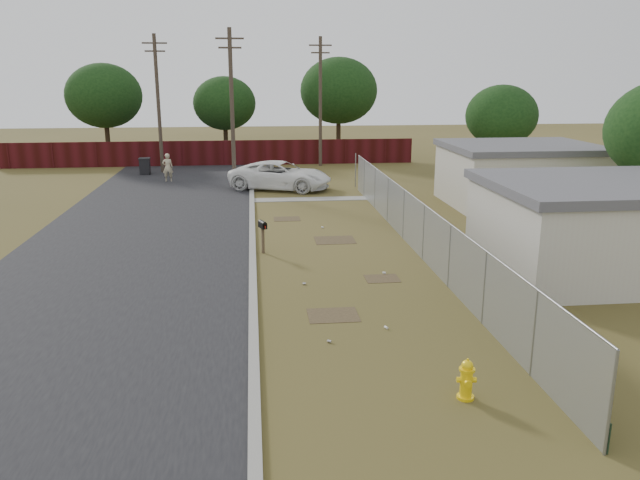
{
  "coord_description": "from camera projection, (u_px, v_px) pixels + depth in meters",
  "views": [
    {
      "loc": [
        -2.9,
        -21.0,
        6.47
      ],
      "look_at": [
        -0.73,
        -1.0,
        1.1
      ],
      "focal_mm": 35.0,
      "sensor_mm": 36.0,
      "label": 1
    }
  ],
  "objects": [
    {
      "name": "pickup_truck",
      "position": [
        281.0,
        175.0,
        35.92
      ],
      "size": [
        6.41,
        4.61,
        1.62
      ],
      "primitive_type": "imported",
      "rotation": [
        0.0,
        0.0,
        1.2
      ],
      "color": "white",
      "rests_on": "ground"
    },
    {
      "name": "houses",
      "position": [
        560.0,
        197.0,
        25.76
      ],
      "size": [
        9.3,
        17.24,
        3.1
      ],
      "color": "beige",
      "rests_on": "ground"
    },
    {
      "name": "horizon_trees",
      "position": [
        305.0,
        101.0,
        43.67
      ],
      "size": [
        33.32,
        31.94,
        7.78
      ],
      "color": "#372A18",
      "rests_on": "ground"
    },
    {
      "name": "fire_hydrant",
      "position": [
        466.0,
        380.0,
        12.73
      ],
      "size": [
        0.41,
        0.42,
        0.89
      ],
      "color": "yellow",
      "rests_on": "ground"
    },
    {
      "name": "privacy_fence",
      "position": [
        210.0,
        153.0,
        45.3
      ],
      "size": [
        30.0,
        0.12,
        1.8
      ],
      "primitive_type": "cube",
      "color": "#400D11",
      "rests_on": "ground"
    },
    {
      "name": "scattered_litter",
      "position": [
        343.0,
        282.0,
        19.88
      ],
      "size": [
        2.87,
        11.97,
        0.07
      ],
      "color": "silver",
      "rests_on": "ground"
    },
    {
      "name": "pedestrian",
      "position": [
        168.0,
        168.0,
        38.51
      ],
      "size": [
        0.68,
        0.48,
        1.75
      ],
      "primitive_type": "imported",
      "rotation": [
        0.0,
        0.0,
        3.25
      ],
      "color": "#BDAE8A",
      "rests_on": "ground"
    },
    {
      "name": "street",
      "position": [
        171.0,
        216.0,
        29.17
      ],
      "size": [
        15.1,
        60.0,
        0.12
      ],
      "color": "black",
      "rests_on": "ground"
    },
    {
      "name": "chainlink_fence",
      "position": [
        417.0,
        231.0,
        23.25
      ],
      "size": [
        0.1,
        27.06,
        2.02
      ],
      "color": "gray",
      "rests_on": "ground"
    },
    {
      "name": "mailbox",
      "position": [
        263.0,
        228.0,
        23.02
      ],
      "size": [
        0.33,
        0.54,
        1.24
      ],
      "color": "brown",
      "rests_on": "ground"
    },
    {
      "name": "ground",
      "position": [
        337.0,
        262.0,
        22.15
      ],
      "size": [
        120.0,
        120.0,
        0.0
      ],
      "primitive_type": "plane",
      "color": "brown",
      "rests_on": "ground"
    },
    {
      "name": "utility_poles",
      "position": [
        239.0,
        102.0,
        40.41
      ],
      "size": [
        12.6,
        8.24,
        9.0
      ],
      "color": "#453B2E",
      "rests_on": "ground"
    },
    {
      "name": "trash_bin",
      "position": [
        145.0,
        166.0,
        41.3
      ],
      "size": [
        0.74,
        0.79,
        1.1
      ],
      "color": "black",
      "rests_on": "ground"
    }
  ]
}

